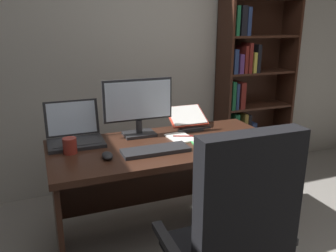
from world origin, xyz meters
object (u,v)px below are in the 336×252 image
Objects in this scene: reading_stand_with_book at (188,118)px; coffee_mug at (70,146)px; keyboard at (156,150)px; computer_mouse at (107,156)px; pen at (183,136)px; bookshelf at (249,76)px; monitor at (138,107)px; notepad at (180,138)px; laptop at (75,134)px; desk at (162,168)px; office_chair at (231,252)px; open_binder at (233,143)px.

reading_stand_with_book is 2.95× the size of coffee_mug.
computer_mouse is (-0.30, 0.00, 0.01)m from keyboard.
bookshelf is at bearing 37.06° from pen.
monitor is 0.37m from pen.
coffee_mug reaches higher than notepad.
keyboard is (-0.00, -0.36, -0.19)m from monitor.
pen is at bearing 35.06° from keyboard.
reading_stand_with_book reaches higher than notepad.
keyboard is 0.52m from coffee_mug.
computer_mouse is 0.26m from coffee_mug.
laptop is 3.44× the size of computer_mouse.
coffee_mug is at bearing 160.92° from keyboard.
monitor reaches higher than desk.
desk is 15.49× the size of coffee_mug.
office_chair is at bearing -61.30° from laptop.
desk is 0.45m from reading_stand_with_book.
coffee_mug is at bearing 176.93° from open_binder.
office_chair is 0.94m from pen.
notepad reaches higher than desk.
pen is (-0.25, 0.24, 0.00)m from open_binder.
bookshelf is 1.66m from keyboard.
laptop reaches higher than computer_mouse.
pen is 0.76m from coffee_mug.
coffee_mug is at bearing 126.79° from office_chair.
monitor reaches higher than computer_mouse.
computer_mouse is at bearing 180.00° from keyboard.
open_binder is 0.36m from notepad.
notepad is (0.13, -0.01, 0.21)m from desk.
notepad is (0.55, 0.19, -0.02)m from computer_mouse.
monitor reaches higher than office_chair.
bookshelf is 4.24× the size of monitor.
laptop is 2.55× the size of pen.
open_binder is at bearing -5.52° from keyboard.
coffee_mug is at bearing -178.76° from notepad.
office_chair is 2.23× the size of monitor.
computer_mouse reaches higher than desk.
computer_mouse is 0.82m from open_binder.
reading_stand_with_book is 0.27m from pen.
keyboard is (-1.32, -0.98, -0.25)m from bookshelf.
open_binder is 1.03m from coffee_mug.
reading_stand_with_book is at bearing 45.84° from keyboard.
laptop is 0.20m from coffee_mug.
bookshelf reaches higher than coffee_mug.
coffee_mug is at bearing -155.86° from bookshelf.
office_chair is 0.76m from keyboard.
computer_mouse is 0.50× the size of notepad.
computer_mouse is (-0.30, -0.36, -0.18)m from monitor.
keyboard and open_binder have the same top height.
office_chair is at bearing -103.56° from reading_stand_with_book.
bookshelf is at bearing 19.37° from laptop.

